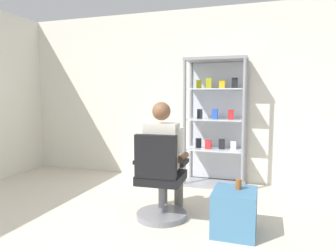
# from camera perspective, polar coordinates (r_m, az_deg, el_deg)

# --- Properties ---
(back_wall) EXTENTS (6.00, 0.10, 2.70)m
(back_wall) POSITION_cam_1_polar(r_m,az_deg,el_deg) (4.97, 4.86, 5.62)
(back_wall) COLOR silver
(back_wall) RESTS_ON ground
(display_cabinet_main) EXTENTS (0.90, 0.45, 1.90)m
(display_cabinet_main) POSITION_cam_1_polar(r_m,az_deg,el_deg) (4.67, 8.94, 0.82)
(display_cabinet_main) COLOR gray
(display_cabinet_main) RESTS_ON ground
(office_chair) EXTENTS (0.57, 0.56, 0.96)m
(office_chair) POSITION_cam_1_polar(r_m,az_deg,el_deg) (3.39, -1.48, -10.85)
(office_chair) COLOR slate
(office_chair) RESTS_ON ground
(seated_shopkeeper) EXTENTS (0.50, 0.58, 1.29)m
(seated_shopkeeper) POSITION_cam_1_polar(r_m,az_deg,el_deg) (3.47, -0.71, -5.05)
(seated_shopkeeper) COLOR slate
(seated_shopkeeper) RESTS_ON ground
(storage_crate) EXTENTS (0.42, 0.46, 0.43)m
(storage_crate) POSITION_cam_1_polar(r_m,az_deg,el_deg) (3.21, 12.26, -15.30)
(storage_crate) COLOR teal
(storage_crate) RESTS_ON ground
(tea_glass) EXTENTS (0.06, 0.06, 0.10)m
(tea_glass) POSITION_cam_1_polar(r_m,az_deg,el_deg) (3.17, 12.98, -10.50)
(tea_glass) COLOR brown
(tea_glass) RESTS_ON storage_crate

